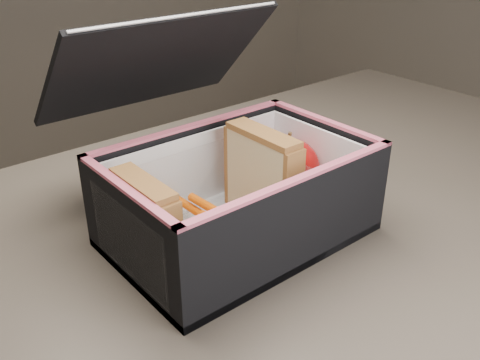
# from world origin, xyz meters

# --- Properties ---
(kitchen_table) EXTENTS (1.20, 0.80, 0.75)m
(kitchen_table) POSITION_xyz_m (0.00, 0.00, 0.66)
(kitchen_table) COLOR #52473F
(kitchen_table) RESTS_ON ground
(lunch_bag) EXTENTS (0.28, 0.31, 0.23)m
(lunch_bag) POSITION_xyz_m (-0.08, 0.05, 0.81)
(lunch_bag) COLOR black
(lunch_bag) RESTS_ON kitchen_table
(plastic_tub) EXTENTS (0.19, 0.14, 0.08)m
(plastic_tub) POSITION_xyz_m (-0.12, 0.04, 0.80)
(plastic_tub) COLOR white
(plastic_tub) RESTS_ON lunch_bag
(sandwich_left) EXTENTS (0.02, 0.09, 0.10)m
(sandwich_left) POSITION_xyz_m (-0.19, 0.04, 0.81)
(sandwich_left) COLOR tan
(sandwich_left) RESTS_ON plastic_tub
(sandwich_right) EXTENTS (0.03, 0.10, 0.11)m
(sandwich_right) POSITION_xyz_m (-0.05, 0.04, 0.82)
(sandwich_right) COLOR tan
(sandwich_right) RESTS_ON plastic_tub
(carrot_sticks) EXTENTS (0.04, 0.14, 0.03)m
(carrot_sticks) POSITION_xyz_m (-0.12, 0.05, 0.78)
(carrot_sticks) COLOR #FF6000
(carrot_sticks) RESTS_ON plastic_tub
(paper_napkin) EXTENTS (0.09, 0.09, 0.01)m
(paper_napkin) POSITION_xyz_m (0.01, 0.06, 0.77)
(paper_napkin) COLOR white
(paper_napkin) RESTS_ON lunch_bag
(red_apple) EXTENTS (0.08, 0.08, 0.08)m
(red_apple) POSITION_xyz_m (0.01, 0.06, 0.81)
(red_apple) COLOR #7C0002
(red_apple) RESTS_ON paper_napkin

